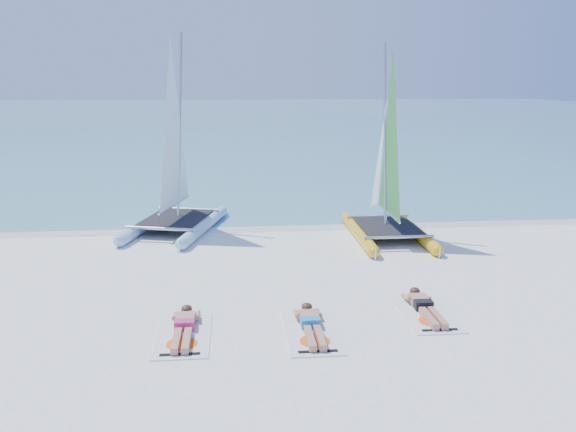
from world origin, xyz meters
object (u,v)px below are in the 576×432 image
sunbather_b (311,324)px  towel_b (312,333)px  sunbather_c (424,306)px  towel_a (184,336)px  towel_c (427,314)px  catamaran_blue (174,171)px  catamaran_yellow (386,174)px  sunbather_a (184,326)px

sunbather_b → towel_b: bearing=-90.0°
sunbather_b → sunbather_c: same height
sunbather_c → towel_a: bearing=-171.6°
towel_b → towel_c: (2.43, 0.64, 0.00)m
catamaran_blue → sunbather_c: size_ratio=3.64×
sunbather_b → sunbather_c: bearing=14.8°
towel_a → towel_c: size_ratio=1.00×
catamaran_blue → towel_c: bearing=-37.0°
towel_a → towel_c: 4.86m
catamaran_blue → catamaran_yellow: (6.40, -1.14, -0.01)m
catamaran_blue → towel_b: 8.73m
towel_b → towel_c: 2.52m
towel_a → sunbather_a: bearing=90.0°
sunbather_b → sunbather_c: (2.43, 0.64, 0.00)m
sunbather_a → sunbather_c: same height
catamaran_yellow → towel_a: 8.83m
towel_c → sunbather_b: bearing=-169.5°
sunbather_b → towel_c: sunbather_b is taller
sunbather_a → sunbather_b: same height
catamaran_blue → sunbather_a: (0.87, -7.57, -1.76)m
towel_c → sunbather_a: bearing=-176.1°
catamaran_yellow → sunbather_a: 8.66m
sunbather_a → towel_c: size_ratio=0.93×
catamaran_yellow → sunbather_b: size_ratio=3.43×
sunbather_a → sunbather_c: bearing=6.2°
towel_a → sunbather_b: sunbather_b is taller
sunbather_b → towel_c: 2.48m
sunbather_a → towel_c: 4.85m
catamaran_yellow → towel_a: catamaran_yellow is taller
towel_b → towel_c: size_ratio=1.00×
sunbather_b → sunbather_c: size_ratio=1.00×
sunbather_a → towel_b: size_ratio=0.93×
towel_a → towel_c: bearing=6.2°
towel_a → sunbather_a: size_ratio=1.07×
towel_c → sunbather_c: (0.00, 0.19, 0.11)m
catamaran_yellow → sunbather_c: 6.20m
sunbather_a → towel_b: sunbather_a is taller
catamaran_blue → sunbather_c: (5.70, -7.05, -1.76)m
sunbather_a → catamaran_yellow: bearing=49.3°
catamaran_blue → catamaran_yellow: 6.50m
towel_a → sunbather_b: 2.40m
catamaran_blue → towel_b: size_ratio=3.40×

